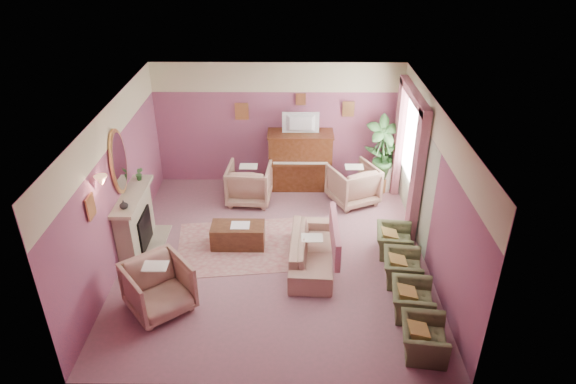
{
  "coord_description": "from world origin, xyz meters",
  "views": [
    {
      "loc": [
        0.3,
        -7.8,
        5.63
      ],
      "look_at": [
        0.24,
        0.4,
        1.1
      ],
      "focal_mm": 32.0,
      "sensor_mm": 36.0,
      "label": 1
    }
  ],
  "objects_px": {
    "olive_chair_c": "(402,264)",
    "television": "(301,122)",
    "piano": "(300,161)",
    "floral_armchair_left": "(249,182)",
    "sofa": "(312,245)",
    "olive_chair_d": "(394,237)",
    "floral_armchair_front": "(158,285)",
    "olive_chair_a": "(424,334)",
    "floral_armchair_right": "(353,182)",
    "side_table": "(383,174)",
    "olive_chair_b": "(412,296)",
    "coffee_table": "(238,235)"
  },
  "relations": [
    {
      "from": "olive_chair_c",
      "to": "olive_chair_d",
      "type": "height_order",
      "value": "same"
    },
    {
      "from": "coffee_table",
      "to": "floral_armchair_front",
      "type": "relative_size",
      "value": 1.06
    },
    {
      "from": "olive_chair_b",
      "to": "side_table",
      "type": "height_order",
      "value": "side_table"
    },
    {
      "from": "floral_armchair_left",
      "to": "olive_chair_c",
      "type": "bearing_deg",
      "value": -44.13
    },
    {
      "from": "television",
      "to": "floral_armchair_front",
      "type": "bearing_deg",
      "value": -118.92
    },
    {
      "from": "piano",
      "to": "television",
      "type": "distance_m",
      "value": 0.95
    },
    {
      "from": "olive_chair_c",
      "to": "side_table",
      "type": "height_order",
      "value": "side_table"
    },
    {
      "from": "sofa",
      "to": "side_table",
      "type": "distance_m",
      "value": 3.38
    },
    {
      "from": "television",
      "to": "olive_chair_d",
      "type": "distance_m",
      "value": 3.32
    },
    {
      "from": "floral_armchair_front",
      "to": "olive_chair_a",
      "type": "relative_size",
      "value": 1.26
    },
    {
      "from": "sofa",
      "to": "olive_chair_a",
      "type": "xyz_separation_m",
      "value": [
        1.53,
        -2.11,
        -0.06
      ]
    },
    {
      "from": "coffee_table",
      "to": "side_table",
      "type": "bearing_deg",
      "value": 37.34
    },
    {
      "from": "floral_armchair_front",
      "to": "sofa",
      "type": "bearing_deg",
      "value": 26.66
    },
    {
      "from": "television",
      "to": "sofa",
      "type": "height_order",
      "value": "television"
    },
    {
      "from": "olive_chair_b",
      "to": "television",
      "type": "bearing_deg",
      "value": 112.13
    },
    {
      "from": "coffee_table",
      "to": "olive_chair_a",
      "type": "xyz_separation_m",
      "value": [
        2.9,
        -2.65,
        0.1
      ]
    },
    {
      "from": "olive_chair_c",
      "to": "side_table",
      "type": "distance_m",
      "value": 3.38
    },
    {
      "from": "piano",
      "to": "floral_armchair_right",
      "type": "bearing_deg",
      "value": -31.6
    },
    {
      "from": "television",
      "to": "olive_chair_a",
      "type": "xyz_separation_m",
      "value": [
        1.7,
        -5.0,
        -1.28
      ]
    },
    {
      "from": "olive_chair_d",
      "to": "floral_armchair_right",
      "type": "bearing_deg",
      "value": 106.63
    },
    {
      "from": "floral_armchair_left",
      "to": "floral_armchair_right",
      "type": "xyz_separation_m",
      "value": [
        2.25,
        -0.01,
        0.0
      ]
    },
    {
      "from": "television",
      "to": "floral_armchair_right",
      "type": "xyz_separation_m",
      "value": [
        1.14,
        -0.65,
        -1.13
      ]
    },
    {
      "from": "olive_chair_d",
      "to": "sofa",
      "type": "bearing_deg",
      "value": -167.05
    },
    {
      "from": "floral_armchair_left",
      "to": "olive_chair_a",
      "type": "relative_size",
      "value": 1.26
    },
    {
      "from": "olive_chair_d",
      "to": "olive_chair_a",
      "type": "bearing_deg",
      "value": -90.0
    },
    {
      "from": "floral_armchair_front",
      "to": "television",
      "type": "bearing_deg",
      "value": 61.08
    },
    {
      "from": "floral_armchair_right",
      "to": "side_table",
      "type": "bearing_deg",
      "value": 41.12
    },
    {
      "from": "coffee_table",
      "to": "olive_chair_b",
      "type": "xyz_separation_m",
      "value": [
        2.9,
        -1.83,
        0.1
      ]
    },
    {
      "from": "sofa",
      "to": "floral_armchair_front",
      "type": "distance_m",
      "value": 2.74
    },
    {
      "from": "sofa",
      "to": "olive_chair_d",
      "type": "relative_size",
      "value": 2.55
    },
    {
      "from": "floral_armchair_left",
      "to": "floral_armchair_front",
      "type": "height_order",
      "value": "same"
    },
    {
      "from": "olive_chair_c",
      "to": "floral_armchair_left",
      "type": "bearing_deg",
      "value": 135.87
    },
    {
      "from": "floral_armchair_left",
      "to": "coffee_table",
      "type": "bearing_deg",
      "value": -93.05
    },
    {
      "from": "olive_chair_d",
      "to": "piano",
      "type": "bearing_deg",
      "value": 123.27
    },
    {
      "from": "floral_armchair_left",
      "to": "olive_chair_c",
      "type": "xyz_separation_m",
      "value": [
        2.81,
        -2.73,
        -0.15
      ]
    },
    {
      "from": "olive_chair_c",
      "to": "floral_armchair_right",
      "type": "bearing_deg",
      "value": 101.78
    },
    {
      "from": "side_table",
      "to": "olive_chair_b",
      "type": "bearing_deg",
      "value": -92.57
    },
    {
      "from": "floral_armchair_left",
      "to": "olive_chair_b",
      "type": "height_order",
      "value": "floral_armchair_left"
    },
    {
      "from": "olive_chair_c",
      "to": "olive_chair_a",
      "type": "bearing_deg",
      "value": -90.0
    },
    {
      "from": "floral_armchair_right",
      "to": "floral_armchair_left",
      "type": "bearing_deg",
      "value": 179.65
    },
    {
      "from": "floral_armchair_left",
      "to": "olive_chair_d",
      "type": "xyz_separation_m",
      "value": [
        2.81,
        -1.91,
        -0.15
      ]
    },
    {
      "from": "television",
      "to": "coffee_table",
      "type": "relative_size",
      "value": 0.8
    },
    {
      "from": "piano",
      "to": "olive_chair_b",
      "type": "relative_size",
      "value": 1.86
    },
    {
      "from": "coffee_table",
      "to": "sofa",
      "type": "relative_size",
      "value": 0.52
    },
    {
      "from": "olive_chair_c",
      "to": "television",
      "type": "bearing_deg",
      "value": 116.83
    },
    {
      "from": "television",
      "to": "piano",
      "type": "bearing_deg",
      "value": 90.0
    },
    {
      "from": "coffee_table",
      "to": "olive_chair_d",
      "type": "relative_size",
      "value": 1.33
    },
    {
      "from": "olive_chair_c",
      "to": "olive_chair_b",
      "type": "bearing_deg",
      "value": -90.0
    },
    {
      "from": "olive_chair_d",
      "to": "side_table",
      "type": "relative_size",
      "value": 1.07
    },
    {
      "from": "floral_armchair_front",
      "to": "coffee_table",
      "type": "bearing_deg",
      "value": 58.78
    }
  ]
}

